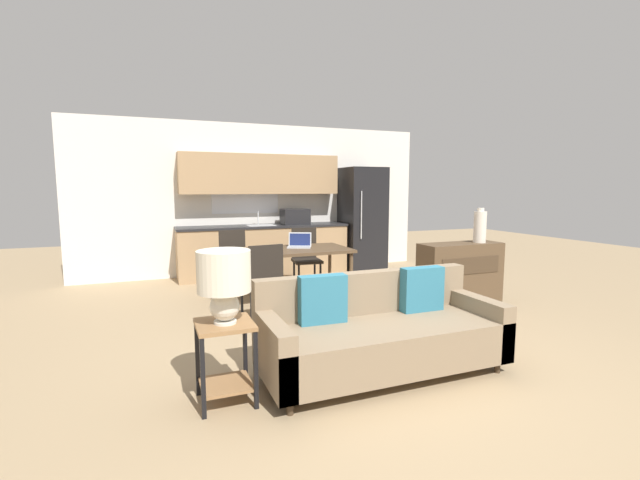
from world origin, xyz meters
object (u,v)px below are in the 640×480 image
couch (379,333)px  credenza (460,276)px  table_lamp (224,278)px  dining_chair_far_right (306,255)px  dining_table (287,253)px  refrigerator (362,219)px  laptop (300,244)px  side_table (225,350)px  dining_chair_far_left (235,259)px  vase (480,226)px  dining_chair_near_left (263,281)px

couch → credenza: size_ratio=1.89×
table_lamp → credenza: size_ratio=0.48×
credenza → dining_chair_far_right: size_ratio=1.16×
dining_table → dining_chair_far_right: size_ratio=1.83×
refrigerator → laptop: bearing=-137.3°
side_table → dining_chair_far_left: (0.68, 3.29, 0.11)m
side_table → credenza: (3.19, 1.33, 0.04)m
dining_chair_far_right → dining_chair_far_left: (-1.10, 0.05, 0.00)m
refrigerator → vase: (0.13, -3.02, 0.10)m
couch → dining_chair_far_left: dining_chair_far_left is taller
vase → dining_chair_near_left: bearing=172.3°
side_table → dining_chair_far_left: size_ratio=0.64×
refrigerator → couch: refrigerator is taller
dining_chair_near_left → couch: bearing=103.6°
dining_chair_far_right → vase: bearing=-43.5°
refrigerator → dining_chair_far_right: 1.94m
vase → dining_chair_far_left: 3.47m
table_lamp → dining_chair_near_left: (0.69, 1.68, -0.42)m
couch → dining_chair_near_left: bearing=110.5°
table_lamp → vase: vase is taller
vase → couch: bearing=-150.2°
refrigerator → credenza: (-0.13, -2.99, -0.54)m
dining_table → dining_chair_far_right: (0.55, 0.78, -0.17)m
couch → credenza: bearing=33.8°
dining_chair_far_left → vase: bearing=-41.7°
side_table → dining_chair_near_left: bearing=67.3°
table_lamp → laptop: table_lamp is taller
couch → laptop: (0.16, 2.54, 0.45)m
couch → table_lamp: bearing=-176.7°
vase → laptop: vase is taller
couch → refrigerator: bearing=64.5°
couch → dining_chair_far_right: size_ratio=2.20×
refrigerator → vase: size_ratio=4.37×
credenza → refrigerator: bearing=87.4°
refrigerator → table_lamp: 5.46m
dining_table → dining_chair_far_left: dining_chair_far_left is taller
dining_table → credenza: 2.28m
refrigerator → side_table: size_ratio=3.25×
dining_table → dining_chair_far_right: 0.97m
dining_chair_far_right → dining_chair_near_left: (-1.09, -1.57, 0.00)m
vase → table_lamp: bearing=-159.2°
couch → side_table: 1.30m
credenza → dining_chair_far_right: bearing=126.4°
vase → laptop: 2.40m
refrigerator → dining_chair_far_left: 2.87m
side_table → laptop: laptop is taller
side_table → dining_chair_far_right: (1.78, 3.24, 0.11)m
credenza → vase: bearing=-7.7°
credenza → dining_table: bearing=149.9°
credenza → dining_chair_near_left: (-2.50, 0.34, 0.08)m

